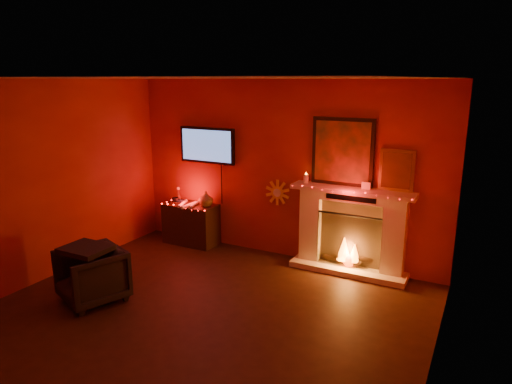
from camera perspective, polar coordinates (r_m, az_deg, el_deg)
room at (r=4.82m, az=-9.26°, el=-2.42°), size 5.00×5.00×5.00m
fireplace at (r=6.59m, az=11.78°, el=-3.72°), size 1.72×0.40×2.18m
tv at (r=7.45m, az=-6.11°, el=5.80°), size 1.00×0.07×1.24m
sunburst_clock at (r=7.00m, az=2.70°, el=-0.07°), size 0.40×0.03×0.40m
console_table at (r=7.71m, az=-8.06°, el=-3.72°), size 0.89×0.54×0.92m
armchair at (r=6.07m, az=-19.85°, el=-9.78°), size 0.93×0.95×0.67m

